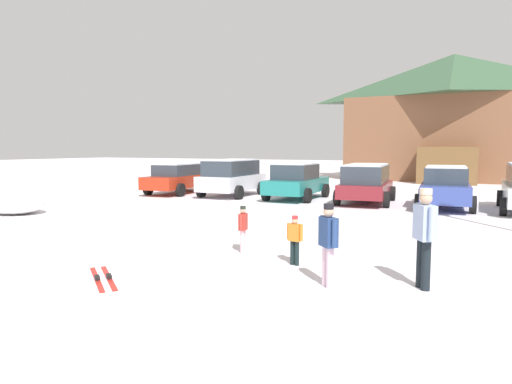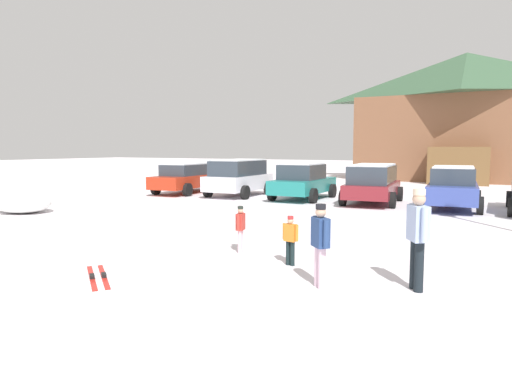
% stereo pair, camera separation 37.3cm
% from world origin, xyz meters
% --- Properties ---
extents(ground, '(160.00, 160.00, 0.00)m').
position_xyz_m(ground, '(0.00, 0.00, 0.00)').
color(ground, white).
extents(ski_lodge, '(14.98, 9.63, 9.09)m').
position_xyz_m(ski_lodge, '(2.54, 32.55, 4.62)').
color(ski_lodge, brown).
rests_on(ski_lodge, ground).
extents(parked_red_sedan, '(2.36, 4.78, 1.55)m').
position_xyz_m(parked_red_sedan, '(-9.19, 15.25, 0.79)').
color(parked_red_sedan, '#B12C15').
rests_on(parked_red_sedan, ground).
extents(parked_white_suv, '(2.31, 4.08, 1.78)m').
position_xyz_m(parked_white_suv, '(-6.07, 15.30, 0.95)').
color(parked_white_suv, white).
rests_on(parked_white_suv, ground).
extents(parked_teal_hatchback, '(2.21, 4.18, 1.65)m').
position_xyz_m(parked_teal_hatchback, '(-2.77, 15.46, 0.83)').
color(parked_teal_hatchback, '#1E7D78').
rests_on(parked_teal_hatchback, ground).
extents(parked_maroon_van, '(2.45, 4.38, 1.65)m').
position_xyz_m(parked_maroon_van, '(0.42, 15.40, 0.89)').
color(parked_maroon_van, maroon).
rests_on(parked_maroon_van, ground).
extents(parked_blue_hatchback, '(2.32, 4.47, 1.64)m').
position_xyz_m(parked_blue_hatchback, '(3.54, 15.18, 0.83)').
color(parked_blue_hatchback, '#364899').
rests_on(parked_blue_hatchback, ground).
extents(skier_adult_in_blue_parka, '(0.41, 0.54, 1.67)m').
position_xyz_m(skier_adult_in_blue_parka, '(4.07, 3.98, 0.94)').
color(skier_adult_in_blue_parka, black).
rests_on(skier_adult_in_blue_parka, ground).
extents(skier_teen_in_navy_coat, '(0.40, 0.39, 1.41)m').
position_xyz_m(skier_teen_in_navy_coat, '(2.63, 3.35, 0.79)').
color(skier_teen_in_navy_coat, silver).
rests_on(skier_teen_in_navy_coat, ground).
extents(skier_child_in_orange_jacket, '(0.36, 0.19, 0.99)m').
position_xyz_m(skier_child_in_orange_jacket, '(1.59, 4.45, 0.56)').
color(skier_child_in_orange_jacket, black).
rests_on(skier_child_in_orange_jacket, ground).
extents(skier_child_in_red_jacket, '(0.20, 0.38, 1.05)m').
position_xyz_m(skier_child_in_red_jacket, '(0.17, 4.92, 0.59)').
color(skier_child_in_red_jacket, beige).
rests_on(skier_child_in_red_jacket, ground).
extents(pair_of_skis, '(1.48, 1.25, 0.08)m').
position_xyz_m(pair_of_skis, '(-1.08, 1.98, 0.02)').
color(pair_of_skis, red).
rests_on(pair_of_skis, ground).
extents(plowed_snow_pile, '(2.19, 1.75, 0.69)m').
position_xyz_m(plowed_snow_pile, '(-9.94, 6.59, 0.34)').
color(plowed_snow_pile, white).
rests_on(plowed_snow_pile, ground).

